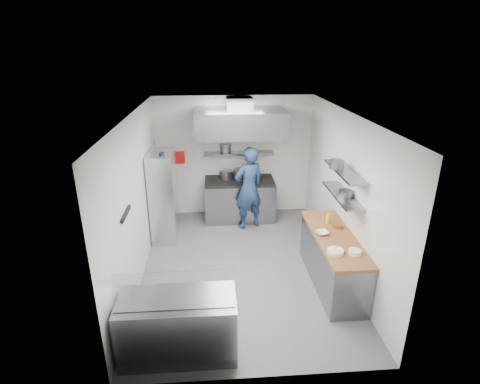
{
  "coord_description": "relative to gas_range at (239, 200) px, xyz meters",
  "views": [
    {
      "loc": [
        -0.49,
        -5.94,
        3.83
      ],
      "look_at": [
        0.0,
        0.6,
        1.25
      ],
      "focal_mm": 28.0,
      "sensor_mm": 36.0,
      "label": 1
    }
  ],
  "objects": [
    {
      "name": "display_glass",
      "position": [
        -1.1,
        -4.22,
        0.62
      ],
      "size": [
        1.47,
        0.19,
        0.42
      ],
      "primitive_type": "cube",
      "rotation": [
        -0.38,
        0.0,
        0.0
      ],
      "color": "silver",
      "rests_on": "display_case"
    },
    {
      "name": "stock_pot_left",
      "position": [
        -0.3,
        0.08,
        0.61
      ],
      "size": [
        0.3,
        0.3,
        0.2
      ],
      "primitive_type": "cylinder",
      "color": "slate",
      "rests_on": "cooktop"
    },
    {
      "name": "cooktop",
      "position": [
        0.0,
        0.0,
        0.48
      ],
      "size": [
        1.57,
        0.78,
        0.06
      ],
      "primitive_type": "cube",
      "color": "black",
      "rests_on": "gas_range"
    },
    {
      "name": "prep_counter_base",
      "position": [
        1.38,
        -2.7,
        -0.03
      ],
      "size": [
        0.62,
        2.0,
        0.84
      ],
      "primitive_type": "cube",
      "color": "gray",
      "rests_on": "floor"
    },
    {
      "name": "ceiling",
      "position": [
        -0.1,
        -2.1,
        2.35
      ],
      "size": [
        5.0,
        5.0,
        0.0
      ],
      "primitive_type": "plane",
      "rotation": [
        3.14,
        0.0,
        0.0
      ],
      "color": "silver",
      "rests_on": "wall_back"
    },
    {
      "name": "shelf_pot_d",
      "position": [
        1.43,
        -2.3,
        1.56
      ],
      "size": [
        0.24,
        0.24,
        0.14
      ],
      "primitive_type": "cylinder",
      "color": "slate",
      "rests_on": "wall_shelf_upper"
    },
    {
      "name": "copper_pan",
      "position": [
        1.51,
        -2.4,
        0.48
      ],
      "size": [
        0.17,
        0.17,
        0.06
      ],
      "primitive_type": "cylinder",
      "color": "#D2703B",
      "rests_on": "prep_counter_top"
    },
    {
      "name": "shelf_pot_c",
      "position": [
        1.56,
        -2.49,
        1.12
      ],
      "size": [
        0.23,
        0.23,
        0.1
      ],
      "primitive_type": "cylinder",
      "color": "slate",
      "rests_on": "wall_shelf_lower"
    },
    {
      "name": "rack_jar",
      "position": [
        -1.58,
        -0.92,
        1.35
      ],
      "size": [
        0.11,
        0.11,
        0.18
      ],
      "primitive_type": "cylinder",
      "color": "black",
      "rests_on": "wire_rack"
    },
    {
      "name": "over_range_shelf",
      "position": [
        0.0,
        0.24,
        1.07
      ],
      "size": [
        1.6,
        0.3,
        0.04
      ],
      "primitive_type": "cube",
      "color": "gray",
      "rests_on": "wall_back"
    },
    {
      "name": "wall_shelf_lower",
      "position": [
        1.54,
        -2.4,
        1.05
      ],
      "size": [
        0.3,
        1.3,
        0.04
      ],
      "primitive_type": "cube",
      "color": "gray",
      "rests_on": "wall_right"
    },
    {
      "name": "display_case",
      "position": [
        -1.1,
        -4.1,
        -0.03
      ],
      "size": [
        1.5,
        0.7,
        0.85
      ],
      "primitive_type": "cube",
      "color": "gray",
      "rests_on": "floor"
    },
    {
      "name": "extractor_hood",
      "position": [
        0.0,
        -0.18,
        1.85
      ],
      "size": [
        1.9,
        1.15,
        0.55
      ],
      "primitive_type": "cube",
      "color": "gray",
      "rests_on": "wall_back"
    },
    {
      "name": "knife_strip",
      "position": [
        -1.88,
        -3.0,
        1.1
      ],
      "size": [
        0.04,
        0.55,
        0.05
      ],
      "primitive_type": "cube",
      "color": "black",
      "rests_on": "wall_left"
    },
    {
      "name": "prep_counter_top",
      "position": [
        1.38,
        -2.7,
        0.42
      ],
      "size": [
        0.65,
        2.04,
        0.06
      ],
      "primitive_type": "cube",
      "color": "brown",
      "rests_on": "prep_counter_base"
    },
    {
      "name": "wire_rack",
      "position": [
        -1.63,
        -0.79,
        0.48
      ],
      "size": [
        0.5,
        0.9,
        1.85
      ],
      "primitive_type": "cube",
      "color": "silver",
      "rests_on": "floor"
    },
    {
      "name": "stock_pot_mid",
      "position": [
        0.05,
        0.03,
        0.63
      ],
      "size": [
        0.38,
        0.38,
        0.24
      ],
      "primitive_type": "cylinder",
      "color": "slate",
      "rests_on": "cooktop"
    },
    {
      "name": "wall_shelf_upper",
      "position": [
        1.54,
        -2.4,
        1.47
      ],
      "size": [
        0.3,
        1.3,
        0.04
      ],
      "primitive_type": "cube",
      "color": "gray",
      "rests_on": "wall_right"
    },
    {
      "name": "squeeze_bottle",
      "position": [
        1.4,
        -2.23,
        0.54
      ],
      "size": [
        0.07,
        0.07,
        0.18
      ],
      "primitive_type": "cylinder",
      "color": "yellow",
      "rests_on": "prep_counter_top"
    },
    {
      "name": "plate_stack_b",
      "position": [
        1.5,
        -3.28,
        0.48
      ],
      "size": [
        0.2,
        0.2,
        0.06
      ],
      "primitive_type": "cylinder",
      "color": "white",
      "rests_on": "prep_counter_top"
    },
    {
      "name": "mixing_bowl",
      "position": [
        1.18,
        -2.63,
        0.48
      ],
      "size": [
        0.25,
        0.25,
        0.05
      ],
      "primitive_type": "imported",
      "rotation": [
        0.0,
        0.0,
        0.25
      ],
      "color": "white",
      "rests_on": "prep_counter_top"
    },
    {
      "name": "plate_stack_a",
      "position": [
        1.21,
        -3.24,
        0.48
      ],
      "size": [
        0.25,
        0.25,
        0.06
      ],
      "primitive_type": "cylinder",
      "color": "white",
      "rests_on": "prep_counter_top"
    },
    {
      "name": "wall_left",
      "position": [
        -1.9,
        -2.1,
        0.95
      ],
      "size": [
        2.8,
        5.0,
        0.02
      ],
      "primitive_type": "cube",
      "rotation": [
        1.57,
        0.0,
        1.57
      ],
      "color": "white",
      "rests_on": "floor"
    },
    {
      "name": "rack_bin_b",
      "position": [
        -1.63,
        -0.69,
        0.85
      ],
      "size": [
        0.16,
        0.2,
        0.18
      ],
      "primitive_type": "cube",
      "color": "yellow",
      "rests_on": "wire_rack"
    },
    {
      "name": "hood_duct",
      "position": [
        0.0,
        0.05,
        2.23
      ],
      "size": [
        0.55,
        0.55,
        0.24
      ],
      "primitive_type": "cube",
      "color": "slate",
      "rests_on": "extractor_hood"
    },
    {
      "name": "floor",
      "position": [
        -0.1,
        -2.1,
        -0.45
      ],
      "size": [
        5.0,
        5.0,
        0.0
      ],
      "primitive_type": "plane",
      "color": "#4F4F51",
      "rests_on": "ground"
    },
    {
      "name": "wall_front",
      "position": [
        -0.1,
        -4.6,
        0.95
      ],
      "size": [
        3.6,
        2.8,
        0.02
      ],
      "primitive_type": "cube",
      "rotation": [
        -1.57,
        0.0,
        0.0
      ],
      "color": "white",
      "rests_on": "floor"
    },
    {
      "name": "rack_bin_a",
      "position": [
        -1.63,
        -1.05,
        0.35
      ],
      "size": [
        0.17,
        0.22,
        0.19
      ],
      "primitive_type": "cube",
      "color": "white",
      "rests_on": "wire_rack"
    },
    {
      "name": "stock_pot_right",
      "position": [
        0.37,
        0.04,
        0.59
      ],
      "size": [
        0.27,
        0.27,
        0.16
      ],
      "primitive_type": "cylinder",
      "color": "slate",
      "rests_on": "cooktop"
    },
    {
      "name": "red_firebox",
      "position": [
        -1.35,
        0.34,
        0.97
      ],
      "size": [
        0.22,
        0.1,
        0.26
      ],
      "primitive_type": "cube",
      "color": "red",
      "rests_on": "wall_back"
    },
    {
      "name": "gas_range",
      "position": [
        0.0,
        0.0,
        0.0
      ],
      "size": [
        1.6,
        0.8,
        0.9
      ],
      "primitive_type": "cube",
      "color": "gray",
      "rests_on": "floor"
    },
    {
      "name": "shelf_pot_a",
      "position": [
        -0.3,
        0.38,
        1.18
      ],
      "size": [
        0.26,
        0.26,
        0.18
      ],
      "primitive_type": "cylinder",
      "color": "slate",
      "rests_on": "over_range_shelf"
    },
    {
      "name": "chef",
      "position": [
        0.17,
        -0.47,
        0.48
      ],
      "size": [
        0.8,
        0.69,
        1.85
      ],
      "primitive_type": "imported",
      "rotation": [
        0.0,
        0.0,
        3.57
      ],
      "color": "navy",
      "rests_on": "floor"
    },
    {
      "name": "wall_right",
      "position": [
        1.7,
        -2.1,
        0.95
      ],
      "size": [
        2.8,
        5.0,
        0.02
      ],
      "primitive_type": "cube",
      "rotation": [
        1.57,
        0.0,
        -1.57
      ],
      "color": "white",
      "rests_on": "floor"
    },
    {
      "name": "wall_back",
      "position": [
        -0.1,
        0.4,
        0.95
      ],
      "size": [
        3.6,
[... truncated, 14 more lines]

